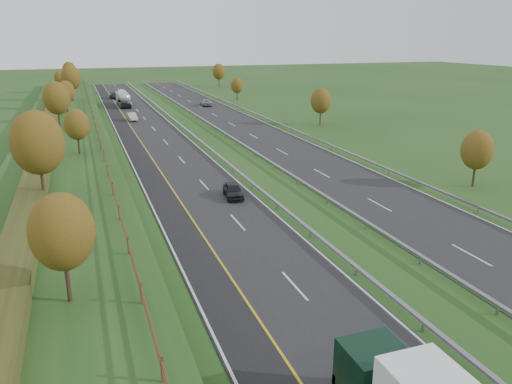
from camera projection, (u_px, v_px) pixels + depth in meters
ground at (216, 144)px, 73.49m from camera, size 400.00×400.00×0.00m
near_carriageway at (156, 141)px, 75.43m from camera, size 10.50×200.00×0.04m
far_carriageway at (259, 135)px, 80.69m from camera, size 10.50×200.00×0.04m
hard_shoulder at (131, 143)px, 74.23m from camera, size 3.00×200.00×0.04m
lane_markings at (198, 139)px, 77.35m from camera, size 26.75×200.00×0.01m
embankment_left at (64, 141)px, 70.99m from camera, size 12.00×200.00×2.00m
hedge_left at (48, 131)px, 69.89m from camera, size 2.20×180.00×1.10m
fence_left at (96, 127)px, 71.54m from camera, size 0.12×189.06×1.20m
median_barrier_near at (193, 135)px, 77.07m from camera, size 0.32×200.00×0.71m
median_barrier_far at (225, 133)px, 78.70m from camera, size 0.32×200.00×0.71m
outer_barrier_far at (292, 129)px, 82.37m from camera, size 0.32×200.00×0.71m
trees_left at (62, 106)px, 66.47m from camera, size 6.64×164.30×7.66m
trees_far at (271, 88)px, 109.95m from camera, size 8.45×118.60×7.12m
road_tanker at (123, 98)px, 113.38m from camera, size 2.40×11.22×3.46m
car_dark_near at (233, 190)px, 48.99m from camera, size 2.10×4.26×1.40m
car_silver_mid at (132, 117)px, 93.86m from camera, size 1.87×4.47×1.44m
car_small_far at (115, 96)px, 127.03m from camera, size 2.50×5.07×1.42m
car_oncoming at (206, 102)px, 114.15m from camera, size 3.11×5.53×1.46m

